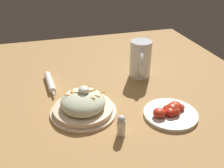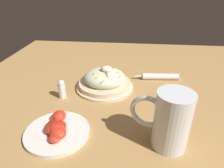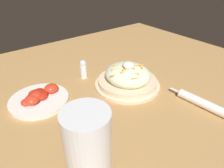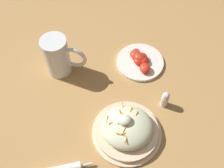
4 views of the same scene
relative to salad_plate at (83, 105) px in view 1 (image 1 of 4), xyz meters
The scene contains 6 objects.
ground_plane 0.14m from the salad_plate, 148.78° to the left, with size 1.43×1.43×0.00m, color #B2844C.
salad_plate is the anchor object (origin of this frame).
beer_mug 0.37m from the salad_plate, 125.67° to the left, with size 0.16×0.10×0.16m.
napkin_roll 0.26m from the salad_plate, 156.82° to the right, with size 0.20×0.04×0.03m.
tomato_plate 0.31m from the salad_plate, 70.97° to the left, with size 0.19×0.19×0.04m.
salt_shaker 0.18m from the salad_plate, 31.75° to the left, with size 0.03×0.03×0.07m.
Camera 1 is at (0.85, -0.17, 0.54)m, focal length 40.56 mm.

